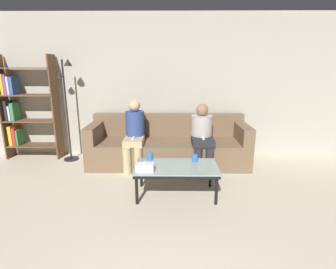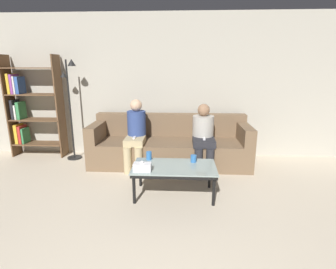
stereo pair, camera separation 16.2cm
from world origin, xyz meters
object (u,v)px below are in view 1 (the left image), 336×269
Objects in this scene: bookshelf at (23,108)px; standing_lamp at (67,100)px; couch at (168,146)px; seated_person_left_end at (134,132)px; tissue_box at (145,167)px; seated_person_mid_left at (202,134)px; cup_near_right at (195,158)px; cup_near_left at (150,156)px; coffee_table at (176,169)px.

bookshelf is 1.05× the size of standing_lamp.
seated_person_left_end is at bearing -159.78° from couch.
seated_person_mid_left reaches higher than tissue_box.
seated_person_left_end is at bearing 103.45° from tissue_box.
standing_lamp is (-1.50, 1.54, 0.64)m from tissue_box.
seated_person_mid_left is (2.34, -0.35, -0.52)m from standing_lamp.
couch is 0.66m from seated_person_mid_left.
bookshelf is 1.75× the size of seated_person_mid_left.
cup_near_left is at bearing 174.21° from cup_near_right.
cup_near_right is at bearing 32.96° from coffee_table.
bookshelf is (-2.66, 0.29, 0.62)m from couch.
standing_lamp reaches higher than coffee_table.
cup_near_left is 0.52× the size of tissue_box.
seated_person_left_end reaches higher than seated_person_mid_left.
tissue_box is at bearing -76.55° from seated_person_left_end.
standing_lamp reaches higher than seated_person_left_end.
seated_person_left_end reaches higher than cup_near_right.
couch is 0.67m from seated_person_left_end.
standing_lamp reaches higher than tissue_box.
coffee_table is at bearing -35.61° from standing_lamp.
coffee_table is 4.93× the size of tissue_box.
seated_person_mid_left is (0.45, 1.01, 0.21)m from coffee_table.
tissue_box is at bearing -45.71° from standing_lamp.
standing_lamp is at bearing 151.01° from cup_near_right.
cup_near_left is (-0.36, 0.23, 0.10)m from coffee_table.
seated_person_left_end is at bearing 123.95° from coffee_table.
seated_person_mid_left is (0.56, -0.21, 0.28)m from couch.
coffee_table is 11.30× the size of cup_near_right.
cup_near_left is at bearing -36.35° from standing_lamp.
bookshelf reaches higher than tissue_box.
bookshelf reaches higher than coffee_table.
couch is at bearing 109.43° from cup_near_right.
bookshelf is at bearing 144.76° from tissue_box.
cup_near_right is at bearing -5.79° from cup_near_left.
cup_near_right is 0.44× the size of tissue_box.
seated_person_mid_left is (1.12, 0.00, -0.02)m from seated_person_left_end.
cup_near_left is at bearing -27.78° from bookshelf.
coffee_table is at bearing -84.64° from couch.
bookshelf is at bearing 152.22° from cup_near_left.
couch is at bearing -4.63° from standing_lamp.
cup_near_right is 2.54m from standing_lamp.
standing_lamp is at bearing -9.18° from bookshelf.
couch is 2.50× the size of coffee_table.
bookshelf is at bearing 173.86° from couch.
bookshelf is 1.64× the size of seated_person_left_end.
couch is 23.88× the size of cup_near_left.
couch is at bearing 159.96° from seated_person_mid_left.
seated_person_mid_left is at bearing 77.03° from cup_near_right.
cup_near_left is 0.41m from tissue_box.
bookshelf is (-2.77, 1.50, 0.56)m from coffee_table.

